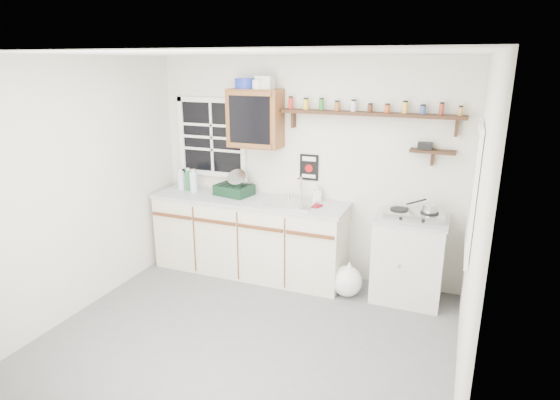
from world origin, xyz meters
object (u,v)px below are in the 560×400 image
Objects in this scene: spice_shelf at (369,113)px; hotplate at (414,215)px; right_cabinet at (408,258)px; upper_cabinet at (255,118)px; main_cabinet at (249,236)px; dish_rack at (235,187)px.

hotplate is (0.56, -0.21, -0.98)m from spice_shelf.
hotplate reaches higher than right_cabinet.
upper_cabinet reaches higher than hotplate.
main_cabinet is 3.74× the size of hotplate.
dish_rack is at bearing -164.81° from upper_cabinet.
right_cabinet is 0.48× the size of spice_shelf.
upper_cabinet reaches higher than main_cabinet.
dish_rack reaches higher than main_cabinet.
upper_cabinet is 2.02m from hotplate.
main_cabinet is 5.00× the size of dish_rack.
spice_shelf is at bearing 155.68° from hotplate.
spice_shelf reaches higher than hotplate.
main_cabinet reaches higher than right_cabinet.
main_cabinet is 3.55× the size of upper_cabinet.
main_cabinet is 2.54× the size of right_cabinet.
spice_shelf is 1.15m from hotplate.
main_cabinet is at bearing -179.21° from right_cabinet.
main_cabinet is at bearing -103.68° from upper_cabinet.
hotplate reaches higher than main_cabinet.
right_cabinet is 1.40× the size of upper_cabinet.
spice_shelf is (1.30, 0.21, 1.47)m from main_cabinet.
upper_cabinet is (-1.80, 0.12, 1.37)m from right_cabinet.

